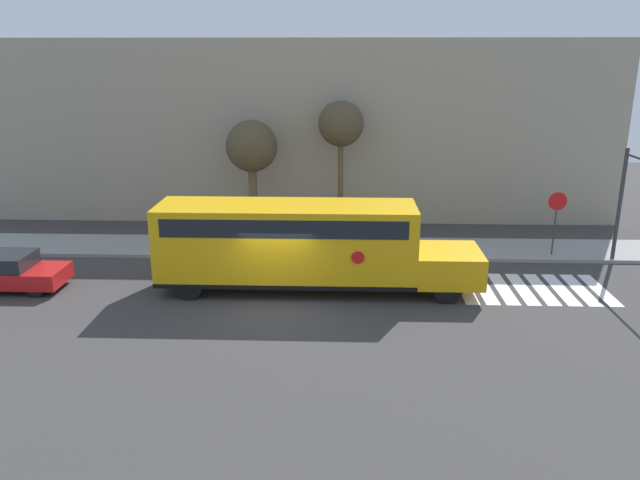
{
  "coord_description": "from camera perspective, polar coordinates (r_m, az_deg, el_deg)",
  "views": [
    {
      "loc": [
        2.25,
        -19.71,
        8.37
      ],
      "look_at": [
        1.44,
        2.15,
        1.75
      ],
      "focal_mm": 35.0,
      "sensor_mm": 36.0,
      "label": 1
    }
  ],
  "objects": [
    {
      "name": "sidewalk_strip",
      "position": [
        27.58,
        -2.65,
        -0.69
      ],
      "size": [
        44.0,
        3.0,
        0.15
      ],
      "color": "gray",
      "rests_on": "ground"
    },
    {
      "name": "tree_near_sidewalk",
      "position": [
        29.54,
        1.94,
        10.42
      ],
      "size": [
        2.13,
        2.13,
        6.23
      ],
      "color": "brown",
      "rests_on": "ground"
    },
    {
      "name": "building_backdrop",
      "position": [
        33.01,
        -1.82,
        10.1
      ],
      "size": [
        32.0,
        4.0,
        9.01
      ],
      "color": "#9E937F",
      "rests_on": "ground"
    },
    {
      "name": "ground_plane",
      "position": [
        21.53,
        -4.06,
        -6.09
      ],
      "size": [
        60.0,
        60.0,
        0.0
      ],
      "primitive_type": "plane",
      "color": "#3A3838"
    },
    {
      "name": "crosswalk_stripes",
      "position": [
        24.3,
        18.8,
        -4.25
      ],
      "size": [
        5.4,
        3.2,
        0.01
      ],
      "color": "white",
      "rests_on": "ground"
    },
    {
      "name": "traffic_light",
      "position": [
        26.67,
        27.06,
        3.84
      ],
      "size": [
        0.28,
        3.89,
        4.75
      ],
      "color": "#38383A",
      "rests_on": "ground"
    },
    {
      "name": "stop_sign",
      "position": [
        27.66,
        20.78,
        2.22
      ],
      "size": [
        0.76,
        0.1,
        2.85
      ],
      "color": "#38383A",
      "rests_on": "ground"
    },
    {
      "name": "parked_car",
      "position": [
        25.58,
        -26.86,
        -2.56
      ],
      "size": [
        4.18,
        1.77,
        1.34
      ],
      "color": "red",
      "rests_on": "ground"
    },
    {
      "name": "tree_far_sidewalk",
      "position": [
        29.49,
        -6.26,
        8.36
      ],
      "size": [
        2.41,
        2.41,
        5.37
      ],
      "color": "brown",
      "rests_on": "ground"
    },
    {
      "name": "school_bus",
      "position": [
        22.4,
        -1.91,
        -0.2
      ],
      "size": [
        11.56,
        2.57,
        3.19
      ],
      "color": "#EAA80F",
      "rests_on": "ground"
    }
  ]
}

